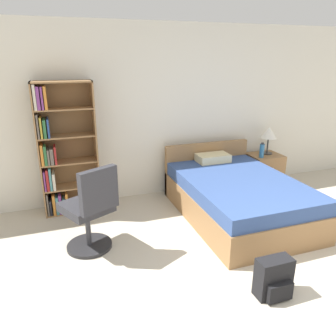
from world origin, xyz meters
name	(u,v)px	position (x,y,z in m)	size (l,w,h in m)	color
ground_plane	(315,335)	(0.00, 0.00, 0.00)	(14.00, 14.00, 0.00)	#BCB29E
wall_back	(176,112)	(0.00, 3.23, 1.30)	(9.00, 0.06, 2.60)	silver
bookshelf	(61,153)	(-1.77, 2.98, 0.87)	(0.77, 0.31, 1.83)	olive
bed	(236,196)	(0.47, 2.08, 0.29)	(1.41, 2.10, 0.81)	olive
office_chair	(91,211)	(-1.53, 1.82, 0.50)	(0.66, 0.71, 1.04)	#232326
nightstand	(264,170)	(1.51, 2.92, 0.27)	(0.54, 0.48, 0.55)	olive
table_lamp	(269,133)	(1.56, 2.96, 0.90)	(0.27, 0.27, 0.46)	#333333
water_bottle	(262,151)	(1.35, 2.80, 0.66)	(0.08, 0.08, 0.25)	teal
backpack_black	(274,279)	(-0.04, 0.50, 0.18)	(0.33, 0.22, 0.38)	black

